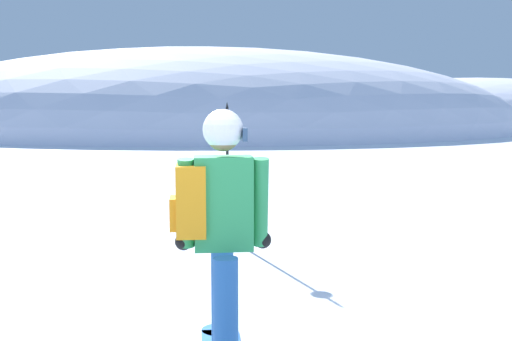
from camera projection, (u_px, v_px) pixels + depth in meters
name	position (u px, v px, depth m)	size (l,w,h in m)	color
ridge_peak_main	(199.00, 127.00, 42.49)	(41.84, 37.66, 10.43)	white
ridge_peak_far	(465.00, 122.00, 52.98)	(30.87, 27.78, 7.46)	white
snowboarder_main	(219.00, 237.00, 3.86)	(0.65, 1.80, 1.71)	blue
piste_marker_near	(227.00, 161.00, 7.89)	(0.20, 0.20, 1.76)	black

